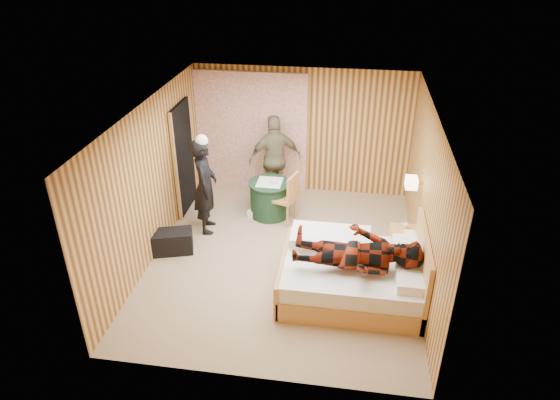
# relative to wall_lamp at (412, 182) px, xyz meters

# --- Properties ---
(floor) EXTENTS (4.20, 5.00, 0.01)m
(floor) POSITION_rel_wall_lamp_xyz_m (-1.92, -0.45, -1.30)
(floor) COLOR tan
(floor) RESTS_ON ground
(ceiling) EXTENTS (4.20, 5.00, 0.01)m
(ceiling) POSITION_rel_wall_lamp_xyz_m (-1.92, -0.45, 1.20)
(ceiling) COLOR white
(ceiling) RESTS_ON wall_back
(wall_back) EXTENTS (4.20, 0.02, 2.50)m
(wall_back) POSITION_rel_wall_lamp_xyz_m (-1.92, 2.05, -0.05)
(wall_back) COLOR #DCAF54
(wall_back) RESTS_ON floor
(wall_left) EXTENTS (0.02, 5.00, 2.50)m
(wall_left) POSITION_rel_wall_lamp_xyz_m (-4.02, -0.45, -0.05)
(wall_left) COLOR #DCAF54
(wall_left) RESTS_ON floor
(wall_right) EXTENTS (0.02, 5.00, 2.50)m
(wall_right) POSITION_rel_wall_lamp_xyz_m (0.18, -0.45, -0.05)
(wall_right) COLOR #DCAF54
(wall_right) RESTS_ON floor
(curtain) EXTENTS (2.20, 0.08, 2.40)m
(curtain) POSITION_rel_wall_lamp_xyz_m (-2.92, 1.98, -0.10)
(curtain) COLOR white
(curtain) RESTS_ON floor
(doorway) EXTENTS (0.06, 0.90, 2.05)m
(doorway) POSITION_rel_wall_lamp_xyz_m (-3.98, 0.95, -0.28)
(doorway) COLOR black
(doorway) RESTS_ON floor
(wall_lamp) EXTENTS (0.26, 0.24, 0.16)m
(wall_lamp) POSITION_rel_wall_lamp_xyz_m (0.00, 0.00, 0.00)
(wall_lamp) COLOR gold
(wall_lamp) RESTS_ON wall_right
(bed) EXTENTS (2.01, 1.58, 1.09)m
(bed) POSITION_rel_wall_lamp_xyz_m (-0.80, -1.13, -0.98)
(bed) COLOR #E9A35F
(bed) RESTS_ON floor
(nightstand) EXTENTS (0.44, 0.60, 0.58)m
(nightstand) POSITION_rel_wall_lamp_xyz_m (-0.04, -0.32, -1.00)
(nightstand) COLOR #E9A35F
(nightstand) RESTS_ON floor
(round_table) EXTENTS (0.77, 0.77, 0.68)m
(round_table) POSITION_rel_wall_lamp_xyz_m (-2.38, 0.90, -0.96)
(round_table) COLOR #1C3C26
(round_table) RESTS_ON floor
(chair_far) EXTENTS (0.54, 0.54, 0.93)m
(chair_far) POSITION_rel_wall_lamp_xyz_m (-2.41, 1.51, -0.76)
(chair_far) COLOR #E9A35F
(chair_far) RESTS_ON floor
(chair_near) EXTENTS (0.55, 0.55, 0.96)m
(chair_near) POSITION_rel_wall_lamp_xyz_m (-2.02, 0.70, -0.74)
(chair_near) COLOR #E9A35F
(chair_near) RESTS_ON floor
(duffel_bag) EXTENTS (0.75, 0.54, 0.38)m
(duffel_bag) POSITION_rel_wall_lamp_xyz_m (-3.77, -0.54, -1.11)
(duffel_bag) COLOR black
(duffel_bag) RESTS_ON floor
(sneaker_left) EXTENTS (0.32, 0.20, 0.13)m
(sneaker_left) POSITION_rel_wall_lamp_xyz_m (-2.63, 0.74, -1.23)
(sneaker_left) COLOR white
(sneaker_left) RESTS_ON floor
(sneaker_right) EXTENTS (0.26, 0.14, 0.11)m
(sneaker_right) POSITION_rel_wall_lamp_xyz_m (-2.42, 0.65, -1.24)
(sneaker_right) COLOR white
(sneaker_right) RESTS_ON floor
(woman_standing) EXTENTS (0.53, 0.70, 1.72)m
(woman_standing) POSITION_rel_wall_lamp_xyz_m (-3.39, 0.23, -0.44)
(woman_standing) COLOR black
(woman_standing) RESTS_ON floor
(man_at_table) EXTENTS (1.09, 0.76, 1.72)m
(man_at_table) POSITION_rel_wall_lamp_xyz_m (-2.38, 1.54, -0.44)
(man_at_table) COLOR #726B4C
(man_at_table) RESTS_ON floor
(man_on_bed) EXTENTS (0.86, 0.67, 1.77)m
(man_on_bed) POSITION_rel_wall_lamp_xyz_m (-0.77, -1.36, -0.33)
(man_on_bed) COLOR maroon
(man_on_bed) RESTS_ON bed
(book_lower) EXTENTS (0.20, 0.25, 0.02)m
(book_lower) POSITION_rel_wall_lamp_xyz_m (-0.04, -0.37, -0.71)
(book_lower) COLOR white
(book_lower) RESTS_ON nightstand
(book_upper) EXTENTS (0.20, 0.25, 0.02)m
(book_upper) POSITION_rel_wall_lamp_xyz_m (-0.04, -0.37, -0.69)
(book_upper) COLOR white
(book_upper) RESTS_ON nightstand
(cup_nightstand) EXTENTS (0.13, 0.13, 0.09)m
(cup_nightstand) POSITION_rel_wall_lamp_xyz_m (-0.04, -0.19, -0.67)
(cup_nightstand) COLOR white
(cup_nightstand) RESTS_ON nightstand
(cup_table) EXTENTS (0.14, 0.14, 0.10)m
(cup_table) POSITION_rel_wall_lamp_xyz_m (-2.28, 0.85, -0.57)
(cup_table) COLOR white
(cup_table) RESTS_ON round_table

